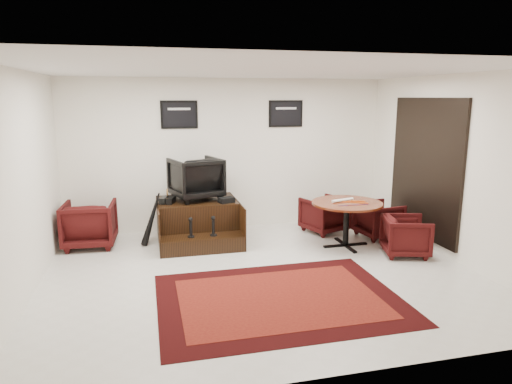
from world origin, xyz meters
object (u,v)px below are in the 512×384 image
at_px(armchair_side, 90,222).
at_px(meeting_table, 347,208).
at_px(shine_chair, 196,176).
at_px(table_chair_corner, 406,234).
at_px(shine_podium, 198,222).
at_px(table_chair_back, 324,213).
at_px(table_chair_window, 379,218).

distance_m(armchair_side, meeting_table, 4.29).
height_order(shine_chair, table_chair_corner, shine_chair).
bearing_deg(shine_podium, armchair_side, 176.71).
height_order(armchair_side, meeting_table, armchair_side).
bearing_deg(armchair_side, meeting_table, 169.44).
bearing_deg(meeting_table, shine_podium, 158.93).
bearing_deg(armchair_side, table_chair_corner, 164.65).
relative_size(meeting_table, table_chair_back, 1.62).
bearing_deg(table_chair_back, armchair_side, -21.31).
xyz_separation_m(shine_chair, meeting_table, (2.37, -1.06, -0.44)).
relative_size(shine_chair, table_chair_corner, 1.19).
relative_size(table_chair_back, table_chair_corner, 1.05).
relative_size(shine_chair, armchair_side, 0.97).
height_order(meeting_table, table_chair_back, meeting_table).
height_order(shine_chair, armchair_side, shine_chair).
bearing_deg(table_chair_window, shine_chair, 69.67).
xyz_separation_m(meeting_table, table_chair_window, (0.79, 0.36, -0.32)).
bearing_deg(table_chair_window, meeting_table, 106.43).
height_order(armchair_side, table_chair_corner, armchair_side).
height_order(meeting_table, table_chair_corner, meeting_table).
bearing_deg(armchair_side, shine_podium, 179.87).
bearing_deg(table_chair_window, armchair_side, 74.56).
height_order(shine_podium, meeting_table, meeting_table).
bearing_deg(table_chair_back, table_chair_corner, 97.79).
distance_m(shine_chair, meeting_table, 2.63).
xyz_separation_m(shine_podium, table_chair_back, (2.33, -0.03, 0.03)).
bearing_deg(table_chair_corner, shine_podium, 80.00).
distance_m(meeting_table, table_chair_back, 0.93).
distance_m(shine_podium, table_chair_back, 2.33).
distance_m(meeting_table, table_chair_corner, 1.02).
bearing_deg(meeting_table, shine_chair, 155.97).
distance_m(shine_podium, meeting_table, 2.56).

